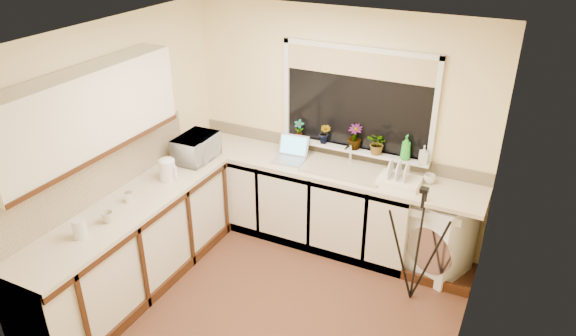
{
  "coord_description": "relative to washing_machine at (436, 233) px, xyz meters",
  "views": [
    {
      "loc": [
        1.79,
        -3.33,
        3.34
      ],
      "look_at": [
        -0.11,
        0.55,
        1.15
      ],
      "focal_mm": 33.12,
      "sensor_mm": 36.0,
      "label": 1
    }
  ],
  "objects": [
    {
      "name": "faucet",
      "position": [
        -0.98,
        0.14,
        0.61
      ],
      "size": [
        0.03,
        0.03,
        0.24
      ],
      "primitive_type": "cylinder",
      "color": "silver",
      "rests_on": "worktop_back"
    },
    {
      "name": "microwave",
      "position": [
        -2.46,
        -0.48,
        0.62
      ],
      "size": [
        0.33,
        0.48,
        0.26
      ],
      "primitive_type": "imported",
      "rotation": [
        0.0,
        0.0,
        1.59
      ],
      "color": "white",
      "rests_on": "worktop_left"
    },
    {
      "name": "upper_cabinet",
      "position": [
        -2.62,
        -1.69,
        1.39
      ],
      "size": [
        0.28,
        1.9,
        0.7
      ],
      "primitive_type": "cube",
      "color": "silver",
      "rests_on": "wall_left"
    },
    {
      "name": "floor",
      "position": [
        -1.18,
        -1.24,
        -0.41
      ],
      "size": [
        3.2,
        3.2,
        0.0
      ],
      "primitive_type": "plane",
      "color": "#543221",
      "rests_on": "ground"
    },
    {
      "name": "washing_machine",
      "position": [
        0.0,
        0.0,
        0.0
      ],
      "size": [
        0.74,
        0.73,
        0.82
      ],
      "primitive_type": "cube",
      "rotation": [
        0.0,
        0.0,
        -0.38
      ],
      "color": "white",
      "rests_on": "floor"
    },
    {
      "name": "plant_b",
      "position": [
        -1.29,
        0.18,
        0.75
      ],
      "size": [
        0.14,
        0.12,
        0.23
      ],
      "primitive_type": "imported",
      "rotation": [
        0.0,
        0.0,
        -0.16
      ],
      "color": "#999999",
      "rests_on": "windowsill"
    },
    {
      "name": "wall_left",
      "position": [
        -2.78,
        -1.24,
        0.82
      ],
      "size": [
        0.0,
        3.0,
        3.0
      ],
      "primitive_type": "plane",
      "rotation": [
        1.57,
        0.0,
        1.57
      ],
      "color": "#F9E3A6",
      "rests_on": "ground"
    },
    {
      "name": "base_cabinet_back",
      "position": [
        -1.51,
        -0.04,
        0.02
      ],
      "size": [
        2.55,
        0.6,
        0.86
      ],
      "primitive_type": "cube",
      "color": "silver",
      "rests_on": "floor"
    },
    {
      "name": "windowsill",
      "position": [
        -0.98,
        0.19,
        0.63
      ],
      "size": [
        1.6,
        0.14,
        0.03
      ],
      "primitive_type": "cube",
      "color": "white",
      "rests_on": "wall_back"
    },
    {
      "name": "base_cabinet_left",
      "position": [
        -2.48,
        -1.54,
        0.02
      ],
      "size": [
        0.54,
        2.4,
        0.86
      ],
      "primitive_type": "cube",
      "color": "silver",
      "rests_on": "floor"
    },
    {
      "name": "soap_bottle_clear",
      "position": [
        -0.25,
        0.16,
        0.73
      ],
      "size": [
        0.1,
        0.1,
        0.19
      ],
      "primitive_type": "imported",
      "rotation": [
        0.0,
        0.0,
        0.16
      ],
      "color": "#999999",
      "rests_on": "windowsill"
    },
    {
      "name": "plant_a",
      "position": [
        -1.58,
        0.17,
        0.75
      ],
      "size": [
        0.12,
        0.09,
        0.21
      ],
      "primitive_type": "imported",
      "rotation": [
        0.0,
        0.0,
        0.13
      ],
      "color": "#999999",
      "rests_on": "windowsill"
    },
    {
      "name": "wall_front",
      "position": [
        -1.18,
        -2.74,
        0.82
      ],
      "size": [
        3.2,
        0.0,
        3.2
      ],
      "primitive_type": "plane",
      "rotation": [
        -1.57,
        0.0,
        0.0
      ],
      "color": "#F9E3A6",
      "rests_on": "ground"
    },
    {
      "name": "worktop_left",
      "position": [
        -2.48,
        -1.54,
        0.47
      ],
      "size": [
        0.6,
        2.4,
        0.04
      ],
      "primitive_type": "cube",
      "color": "beige",
      "rests_on": "base_cabinet_left"
    },
    {
      "name": "window_blind",
      "position": [
        -0.98,
        0.22,
        1.52
      ],
      "size": [
        1.5,
        0.02,
        0.25
      ],
      "primitive_type": "cube",
      "color": "tan",
      "rests_on": "wall_back"
    },
    {
      "name": "dish_rack",
      "position": [
        -0.4,
        -0.08,
        0.52
      ],
      "size": [
        0.4,
        0.3,
        0.06
      ],
      "primitive_type": "cube",
      "rotation": [
        0.0,
        0.0,
        -0.01
      ],
      "color": "white",
      "rests_on": "worktop_back"
    },
    {
      "name": "plant_d",
      "position": [
        -0.71,
        0.16,
        0.76
      ],
      "size": [
        0.26,
        0.24,
        0.23
      ],
      "primitive_type": "imported",
      "rotation": [
        0.0,
        0.0,
        -0.33
      ],
      "color": "#999999",
      "rests_on": "windowsill"
    },
    {
      "name": "window_glass",
      "position": [
        -0.98,
        0.25,
        1.14
      ],
      "size": [
        1.5,
        0.02,
        1.0
      ],
      "primitive_type": "cube",
      "color": "black",
      "rests_on": "wall_back"
    },
    {
      "name": "kettle",
      "position": [
        -2.44,
        -0.99,
        0.6
      ],
      "size": [
        0.16,
        0.16,
        0.21
      ],
      "primitive_type": "cylinder",
      "color": "silver",
      "rests_on": "worktop_left"
    },
    {
      "name": "plant_c",
      "position": [
        -0.96,
        0.19,
        0.77
      ],
      "size": [
        0.17,
        0.17,
        0.26
      ],
      "primitive_type": "imported",
      "rotation": [
        0.0,
        0.0,
        0.15
      ],
      "color": "#999999",
      "rests_on": "windowsill"
    },
    {
      "name": "worktop_back",
      "position": [
        -1.18,
        -0.04,
        0.47
      ],
      "size": [
        3.2,
        0.6,
        0.04
      ],
      "primitive_type": "cube",
      "color": "beige",
      "rests_on": "base_cabinet_back"
    },
    {
      "name": "wall_back",
      "position": [
        -1.18,
        0.26,
        0.82
      ],
      "size": [
        3.2,
        0.0,
        3.2
      ],
      "primitive_type": "plane",
      "rotation": [
        1.57,
        0.0,
        0.0
      ],
      "color": "#F9E3A6",
      "rests_on": "ground"
    },
    {
      "name": "glass_jug",
      "position": [
        -2.46,
        -2.09,
        0.57
      ],
      "size": [
        0.11,
        0.11,
        0.16
      ],
      "primitive_type": "cylinder",
      "color": "silver",
      "rests_on": "worktop_left"
    },
    {
      "name": "soap_bottle_green",
      "position": [
        -0.43,
        0.17,
        0.77
      ],
      "size": [
        0.1,
        0.1,
        0.26
      ],
      "primitive_type": "imported",
      "rotation": [
        0.0,
        0.0,
        -0.01
      ],
      "color": "green",
      "rests_on": "windowsill"
    },
    {
      "name": "splashback_left",
      "position": [
        -2.77,
        -1.54,
        0.72
      ],
      "size": [
        0.02,
        2.4,
        0.45
      ],
      "primitive_type": "cube",
      "color": "beige",
      "rests_on": "wall_left"
    },
    {
      "name": "ceiling",
      "position": [
        -1.18,
        -1.24,
        2.04
      ],
      "size": [
        3.2,
        3.2,
        0.0
      ],
      "primitive_type": "plane",
      "rotation": [
        3.14,
        0.0,
        0.0
      ],
      "color": "white",
      "rests_on": "ground"
    },
    {
      "name": "cup_left",
      "position": [
        -2.43,
        -1.82,
        0.54
      ],
      "size": [
        0.13,
        0.13,
        0.1
      ],
      "primitive_type": "imported",
      "rotation": [
        0.0,
        0.0,
        -0.35
      ],
      "color": "beige",
      "rests_on": "worktop_left"
    },
    {
      "name": "laptop",
      "position": [
        -1.58,
        -0.03,
        0.55
      ],
      "size": [
        0.35,
        0.35,
        0.23
      ],
      "rotation": [
        0.0,
        0.0,
        0.08
      ],
      "color": "#A1A1A8",
      "rests_on": "worktop_back"
    },
    {
      "name": "sink",
      "position": [
        -0.98,
        -0.04,
        0.5
      ],
      "size": [
        0.82,
        0.46,
        0.03
      ],
      "primitive_type": "cube",
      "color": "tan",
      "rests_on": "worktop_back"
    },
    {
      "name": "splashback_back",
      "position": [
        -1.18,
        0.25,
        0.56
      ],
      "size": [
        3.2,
        0.02,
        0.14
      ],
      "primitive_type": "cube",
      "color": "beige",
      "rests_on": "wall_back"
    },
    {
      "name": "wall_right",
      "position": [
        0.42,
        -1.24,
        0.82
      ],
      "size": [
        0.0,
        3.0,
        3.0
      ],
      "primitive_type": "plane",
      "rotation": [
        1.57,
        0.0,
        -1.57
      ],
      "color": "#F9E3A6",
      "rests_on": "ground"
    },
    {
      "name": "cup_back",
      "position": [
        -0.15,
        0.07,
        0.54
      ],
      "size": [
        0.13,
        0.13,
        0.09
      ],
      "primitive_type": "imported",
      "rotation": [
        0.0,
        0.0,
        0.16
      ],
      "color": "silver",
      "rests_on": "worktop_back"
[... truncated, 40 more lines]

